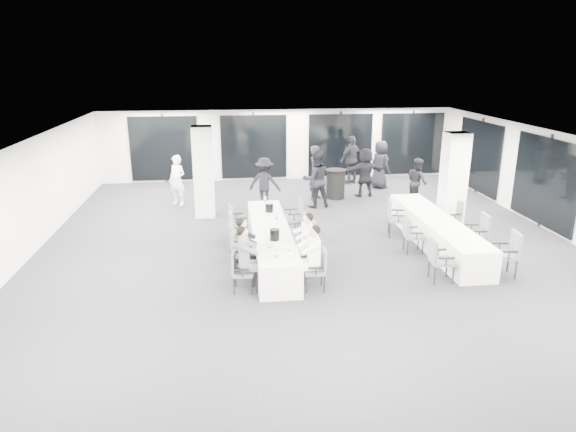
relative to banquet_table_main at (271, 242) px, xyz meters
name	(u,v)px	position (x,y,z in m)	size (l,w,h in m)	color
room	(336,185)	(1.95, 1.55, 1.01)	(14.04, 16.04, 2.84)	black
column_left	(204,172)	(-1.74, 3.64, 1.02)	(0.60, 0.60, 2.80)	white
column_right	(453,182)	(5.26, 1.44, 1.02)	(0.60, 0.60, 2.80)	white
banquet_table_main	(271,242)	(0.00, 0.00, 0.00)	(0.90, 5.00, 0.75)	white
banquet_table_side	(436,232)	(4.36, 0.24, 0.00)	(0.90, 5.00, 0.75)	white
cocktail_table	(336,184)	(2.73, 5.26, 0.14)	(0.73, 0.73, 1.02)	black
chair_main_left_near	(240,269)	(-0.83, -1.91, 0.13)	(0.49, 0.53, 0.88)	#4E5056
chair_main_left_second	(239,259)	(-0.83, -1.34, 0.13)	(0.46, 0.51, 0.88)	#4E5056
chair_main_left_mid	(237,241)	(-0.83, -0.32, 0.18)	(0.58, 0.61, 0.97)	#4E5056
chair_main_left_fourth	(236,228)	(-0.83, 0.67, 0.18)	(0.54, 0.59, 0.97)	#4E5056
chair_main_left_far	(236,219)	(-0.83, 1.50, 0.16)	(0.54, 0.58, 0.93)	#4E5056
chair_main_right_near	(318,267)	(0.83, -2.01, 0.13)	(0.46, 0.52, 0.89)	#4E5056
chair_main_right_second	(311,252)	(0.83, -1.11, 0.12)	(0.47, 0.52, 0.86)	#4E5056
chair_main_right_mid	(307,238)	(0.84, -0.41, 0.21)	(0.54, 0.60, 1.03)	#4E5056
chair_main_right_fourth	(301,229)	(0.83, 0.51, 0.15)	(0.54, 0.57, 0.91)	#4E5056
chair_main_right_far	(295,214)	(0.84, 1.68, 0.18)	(0.52, 0.58, 0.98)	#4E5056
chair_side_left_near	(438,257)	(3.52, -1.90, 0.18)	(0.52, 0.57, 0.97)	#4E5056
chair_side_left_mid	(411,233)	(3.53, -0.15, 0.14)	(0.49, 0.54, 0.91)	#4E5056
chair_side_left_far	(395,216)	(3.52, 1.13, 0.21)	(0.62, 0.65, 1.02)	#4E5056
chair_side_right_near	(508,251)	(5.20, -1.80, 0.22)	(0.58, 0.63, 1.03)	#4E5056
chair_side_right_mid	(479,231)	(5.20, -0.39, 0.21)	(0.56, 0.61, 1.02)	#4E5056
chair_side_right_far	(452,215)	(5.19, 1.14, 0.17)	(0.56, 0.60, 0.96)	#4E5056
seated_guest_a	(247,255)	(-0.67, -1.92, 0.44)	(0.50, 0.38, 1.44)	slate
seated_guest_b	(246,245)	(-0.67, -1.34, 0.44)	(0.50, 0.38, 1.44)	black
seated_guest_c	(311,254)	(0.67, -2.01, 0.44)	(0.50, 0.38, 1.44)	white
seated_guest_d	(304,239)	(0.67, -1.12, 0.44)	(0.50, 0.38, 1.44)	white
standing_guest_a	(316,169)	(2.03, 5.18, 0.69)	(0.78, 0.63, 2.13)	black
standing_guest_b	(316,176)	(1.85, 4.24, 0.69)	(1.03, 0.63, 2.13)	black
standing_guest_c	(265,179)	(0.19, 4.49, 0.55)	(1.20, 0.61, 1.86)	black
standing_guest_d	(352,157)	(3.80, 7.34, 0.70)	(1.26, 0.71, 2.14)	black
standing_guest_e	(380,161)	(4.70, 6.52, 0.64)	(0.98, 0.60, 2.03)	black
standing_guest_f	(365,169)	(3.82, 5.40, 0.61)	(1.80, 0.69, 1.96)	black
standing_guest_g	(177,177)	(-2.68, 5.08, 0.57)	(0.69, 0.56, 1.89)	white
standing_guest_h	(417,178)	(5.27, 4.15, 0.52)	(0.86, 0.53, 1.79)	black
ice_bucket_near	(275,235)	(0.01, -0.90, 0.50)	(0.22, 0.22, 0.25)	black
ice_bucket_far	(269,207)	(0.08, 1.36, 0.50)	(0.22, 0.22, 0.25)	black
water_bottle_a	(276,255)	(-0.07, -2.10, 0.48)	(0.07, 0.07, 0.21)	silver
water_bottle_b	(277,218)	(0.20, 0.45, 0.49)	(0.07, 0.07, 0.23)	silver
water_bottle_c	(265,200)	(0.03, 2.17, 0.48)	(0.07, 0.07, 0.21)	silver
plate_a	(270,247)	(-0.13, -1.38, 0.39)	(0.21, 0.21, 0.03)	white
plate_b	(288,251)	(0.24, -1.65, 0.39)	(0.18, 0.18, 0.03)	white
plate_c	(274,235)	(0.02, -0.57, 0.39)	(0.19, 0.19, 0.03)	white
wine_glass	(284,249)	(0.12, -1.86, 0.52)	(0.07, 0.07, 0.19)	silver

